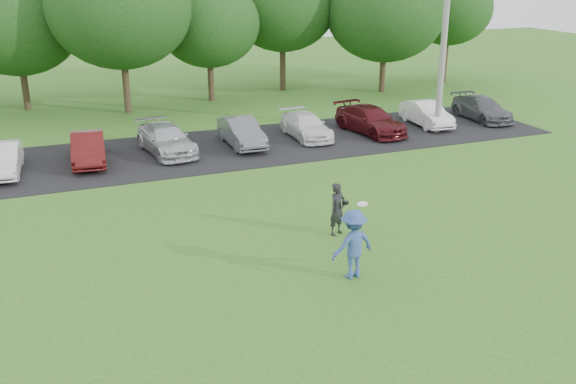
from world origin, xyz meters
The scene contains 7 objects.
ground centered at (0.00, 0.00, 0.00)m, with size 100.00×100.00×0.00m, color #346A1E.
parking_lot centered at (0.00, 13.00, 0.01)m, with size 32.00×6.50×0.03m, color black.
utility_pole centered at (10.98, 11.91, 5.26)m, with size 0.28×0.28×10.53m, color gray.
frisbee_player centered at (0.48, 0.24, 0.93)m, with size 1.27×0.84×2.02m.
camera_bystander centered at (1.32, 2.85, 0.80)m, with size 0.69×0.58×1.60m.
parked_cars centered at (0.71, 13.02, 0.61)m, with size 30.66×4.55×1.22m.
tree_row centered at (1.51, 22.76, 4.91)m, with size 42.39×9.85×8.64m.
Camera 1 is at (-6.59, -12.98, 7.77)m, focal length 40.00 mm.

